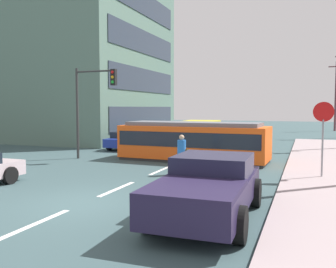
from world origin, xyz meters
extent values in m
plane|color=#374F52|center=(0.00, 10.00, 0.00)|extent=(120.00, 120.00, 0.00)
cube|color=#A08D8F|center=(6.80, 6.00, 0.07)|extent=(3.20, 36.00, 0.14)
cube|color=silver|center=(0.00, -2.00, 0.01)|extent=(0.16, 2.40, 0.01)
cube|color=silver|center=(0.00, 2.00, 0.01)|extent=(0.16, 2.40, 0.01)
cube|color=silver|center=(0.00, 6.00, 0.01)|extent=(0.16, 2.40, 0.01)
cube|color=silver|center=(0.00, 15.38, 0.01)|extent=(0.16, 2.40, 0.01)
cube|color=silver|center=(0.00, 21.38, 0.01)|extent=(0.16, 2.40, 0.01)
cube|color=slate|center=(-14.45, 19.65, 9.60)|extent=(14.95, 14.52, 19.20)
cube|color=#2D3847|center=(-6.95, 19.65, 1.92)|extent=(0.06, 12.35, 1.92)
cube|color=#2D3847|center=(-6.95, 19.65, 5.12)|extent=(0.06, 12.35, 1.92)
cube|color=#2D3847|center=(-6.95, 19.65, 8.32)|extent=(0.06, 12.35, 1.92)
cube|color=#2D3847|center=(-6.95, 19.65, 11.52)|extent=(0.06, 12.35, 1.92)
cube|color=#F45718|center=(0.48, 9.38, 1.00)|extent=(7.84, 2.80, 1.70)
cube|color=#2D2D2D|center=(0.48, 9.38, 0.07)|extent=(7.68, 2.67, 0.15)
cube|color=slate|center=(0.48, 9.38, 1.95)|extent=(7.05, 2.40, 0.20)
cube|color=#1E232D|center=(0.48, 9.38, 1.20)|extent=(7.53, 2.83, 0.75)
cube|color=gold|center=(-1.56, 17.29, 1.05)|extent=(2.67, 5.10, 1.50)
cube|color=black|center=(-1.47, 14.83, 1.27)|extent=(2.25, 0.20, 0.90)
cube|color=black|center=(-1.56, 17.29, 1.32)|extent=(2.68, 4.35, 0.60)
cylinder|color=black|center=(-1.50, 15.68, 0.45)|extent=(2.58, 0.99, 0.90)
cylinder|color=black|center=(-1.61, 18.89, 0.45)|extent=(2.58, 0.99, 0.90)
cylinder|color=navy|center=(1.08, 5.41, 0.42)|extent=(0.16, 0.16, 0.85)
cylinder|color=navy|center=(1.28, 5.41, 0.42)|extent=(0.16, 0.16, 0.85)
cylinder|color=blue|center=(1.18, 5.41, 1.15)|extent=(0.36, 0.36, 0.60)
sphere|color=tan|center=(1.18, 5.41, 1.56)|extent=(0.22, 0.22, 0.22)
cube|color=#4C3615|center=(1.40, 5.46, 0.95)|extent=(0.10, 0.20, 0.24)
cube|color=#241C3C|center=(3.77, -0.08, 0.68)|extent=(2.11, 5.04, 0.65)
cube|color=#1E1E38|center=(3.76, 0.47, 1.27)|extent=(1.94, 1.94, 0.55)
cube|color=#241C3C|center=(3.80, -1.45, 1.06)|extent=(2.05, 2.30, 0.12)
cylinder|color=black|center=(2.73, 1.40, 0.40)|extent=(0.30, 0.81, 0.80)
cylinder|color=black|center=(4.73, 1.44, 0.40)|extent=(0.30, 0.81, 0.80)
cylinder|color=black|center=(2.80, -1.60, 0.40)|extent=(0.30, 0.81, 0.80)
cylinder|color=black|center=(4.80, -1.56, 0.40)|extent=(0.30, 0.81, 0.80)
cylinder|color=black|center=(-4.09, 1.36, 0.32)|extent=(0.22, 0.64, 0.64)
cube|color=#1C3097|center=(-5.25, 13.38, 0.52)|extent=(1.86, 4.41, 0.55)
cube|color=black|center=(-5.25, 13.23, 0.99)|extent=(1.68, 2.44, 0.40)
cylinder|color=black|center=(-6.17, 14.68, 0.32)|extent=(0.23, 0.64, 0.64)
cylinder|color=black|center=(-4.39, 14.71, 0.32)|extent=(0.23, 0.64, 0.64)
cylinder|color=black|center=(-6.12, 12.05, 0.32)|extent=(0.23, 0.64, 0.64)
cylinder|color=black|center=(-4.34, 12.09, 0.32)|extent=(0.23, 0.64, 0.64)
cylinder|color=gray|center=(6.63, 6.24, 1.24)|extent=(0.07, 0.07, 2.20)
cylinder|color=red|center=(6.63, 6.24, 2.64)|extent=(0.76, 0.04, 0.76)
cylinder|color=#333333|center=(-5.72, 7.96, 2.47)|extent=(0.14, 0.14, 4.93)
cylinder|color=#333333|center=(-4.58, 7.96, 4.73)|extent=(2.28, 0.10, 0.10)
cube|color=black|center=(-3.43, 7.96, 4.38)|extent=(0.28, 0.24, 0.84)
sphere|color=red|center=(-3.43, 7.83, 4.63)|extent=(0.16, 0.16, 0.16)
sphere|color=gold|center=(-3.43, 7.83, 4.38)|extent=(0.16, 0.16, 0.16)
sphere|color=green|center=(-3.43, 7.83, 4.13)|extent=(0.16, 0.16, 0.16)
cylinder|color=brown|center=(9.23, 39.16, 4.15)|extent=(0.24, 0.24, 8.29)
camera|label=1|loc=(6.03, -8.89, 2.79)|focal=38.90mm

